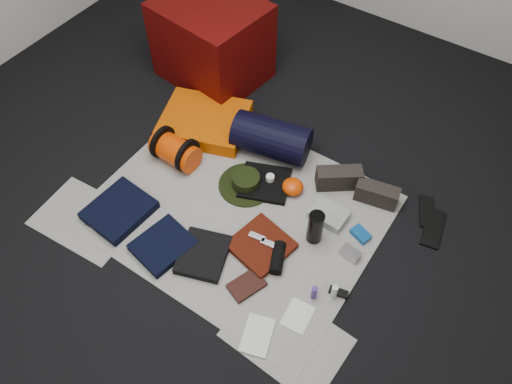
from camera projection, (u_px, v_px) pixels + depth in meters
The scene contains 37 objects.
floor at pixel (238, 211), 2.96m from camera, with size 4.50×4.50×0.02m, color black.
newspaper_mat at pixel (238, 210), 2.95m from camera, with size 1.60×1.30×0.01m, color #B9B5AB.
newspaper_sheet_front_left at pixel (86, 219), 2.91m from camera, with size 0.58×0.40×0.00m, color #B9B5AB.
newspaper_sheet_front_right at pixel (287, 338), 2.49m from camera, with size 0.58×0.40×0.00m, color #B9B5AB.
red_cabinet at pixel (212, 42), 3.46m from camera, with size 0.69×0.57×0.57m, color #500705.
sleeping_pad at pixel (205, 121), 3.32m from camera, with size 0.55×0.45×0.10m, color #D95502.
stuff_sack at pixel (175, 151), 3.11m from camera, with size 0.18×0.18×0.30m, color #DB3C03.
sack_strap_left at pixel (162, 142), 3.13m from camera, with size 0.22×0.22×0.03m, color black.
sack_strap_right at pixel (187, 155), 3.06m from camera, with size 0.22×0.22×0.03m, color black.
navy_duffel at pixel (271, 138), 3.13m from camera, with size 0.25×0.25×0.48m, color black.
boonie_brim at pixel (246, 185), 3.06m from camera, with size 0.34×0.34×0.01m, color black.
boonie_crown at pixel (246, 180), 3.02m from camera, with size 0.17×0.17×0.07m, color black.
hiking_boot_left at pixel (339, 178), 3.01m from camera, with size 0.27×0.10×0.14m, color #2A2420.
hiking_boot_right at pixel (377, 194), 2.94m from camera, with size 0.25×0.09×0.13m, color #2A2420.
flip_flop_left at pixel (427, 211), 2.94m from camera, with size 0.09×0.23×0.01m, color black.
flip_flop_right at pixel (433, 228), 2.87m from camera, with size 0.10×0.27×0.01m, color black.
trousers_navy_a at pixel (119, 210), 2.91m from camera, with size 0.31×0.36×0.06m, color black.
trousers_navy_b at pixel (163, 245), 2.78m from camera, with size 0.27×0.30×0.05m, color black.
trousers_charcoal at pixel (203, 255), 2.74m from camera, with size 0.25×0.29×0.05m, color black.
black_tshirt at pixel (265, 183), 3.05m from camera, with size 0.30×0.28×0.03m, color black.
red_shirt at pixel (261, 245), 2.78m from camera, with size 0.30×0.30×0.04m, color #481307.
orange_stuff_sack at pixel (293, 187), 3.00m from camera, with size 0.13×0.13×0.08m, color #DB3C03.
first_aid_pouch at pixel (329, 214), 2.90m from camera, with size 0.21×0.16×0.05m, color #929A92.
water_bottle at pixel (315, 227), 2.74m from camera, with size 0.09×0.09×0.22m, color black.
speaker at pixel (278, 258), 2.72m from camera, with size 0.07×0.07×0.18m, color black.
compact_camera at pixel (350, 253), 2.75m from camera, with size 0.11×0.07×0.04m, color #B6B5BB.
cyan_case at pixel (361, 234), 2.83m from camera, with size 0.11×0.07×0.04m, color #0E498E.
toiletry_purple at pixel (314, 293), 2.58m from camera, with size 0.03×0.03×0.09m, color navy.
toiletry_clear at pixel (334, 292), 2.58m from camera, with size 0.03×0.03×0.10m, color silver.
paperback_book at pixel (247, 285), 2.64m from camera, with size 0.12×0.19×0.03m, color black.
map_booklet at pixel (257, 335), 2.49m from camera, with size 0.14×0.20×0.01m, color silver.
map_printout at pixel (298, 316), 2.55m from camera, with size 0.13×0.17×0.01m, color silver.
sunglasses at pixel (338, 292), 2.62m from camera, with size 0.10×0.04×0.03m, color black.
key_cluster at pixel (95, 223), 2.89m from camera, with size 0.08×0.08×0.01m, color #B6B5BB.
tape_roll at pixel (270, 178), 3.03m from camera, with size 0.05×0.05×0.04m, color silver.
energy_bar_a at pixel (257, 237), 2.78m from camera, with size 0.10×0.04×0.01m, color #B6B5BB.
energy_bar_b at pixel (269, 244), 2.76m from camera, with size 0.10×0.04×0.01m, color #B6B5BB.
Camera 1 is at (1.03, -1.34, 2.43)m, focal length 35.00 mm.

